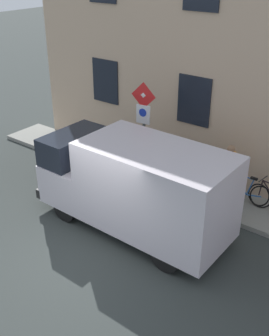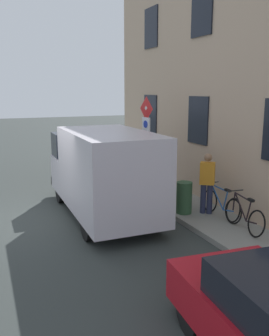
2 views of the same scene
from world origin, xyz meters
name	(u,v)px [view 1 (image 1 of 2)]	position (x,y,z in m)	size (l,w,h in m)	color
ground_plane	(89,253)	(0.00, 0.00, 0.00)	(80.00, 80.00, 0.00)	#303533
sidewalk_slab	(176,185)	(4.06, 0.00, 0.07)	(1.63, 14.75, 0.14)	gray
building_facade	(204,49)	(5.22, 0.00, 4.11)	(0.75, 12.75, 8.21)	tan
sign_post_stacked	(143,120)	(3.46, 0.86, 2.24)	(0.17, 0.56, 3.11)	#474C47
delivery_van	(136,185)	(1.54, -0.30, 1.33)	(2.09, 5.36, 2.50)	silver
bicycle_blue	(243,190)	(4.33, -2.10, 0.51)	(0.46, 1.71, 0.89)	black
pedestrian	(228,171)	(4.16, -1.65, 1.07)	(0.47, 0.45, 1.72)	#262B47
litter_bin	(209,190)	(3.59, -1.38, 0.59)	(0.44, 0.44, 0.90)	#2D5133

